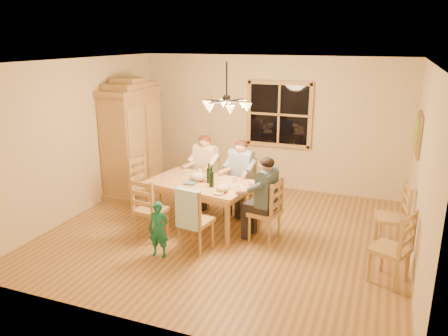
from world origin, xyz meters
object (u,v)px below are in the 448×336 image
at_px(armoire, 133,142).
at_px(child, 159,230).
at_px(dining_table, 201,188).
at_px(adult_slate_man, 265,189).
at_px(chair_far_left, 205,190).
at_px(chair_near_left, 151,219).
at_px(chair_spare_front, 389,260).
at_px(wine_bottle_b, 212,177).
at_px(chair_far_right, 240,197).
at_px(chair_end_left, 147,195).
at_px(chair_near_right, 196,230).
at_px(adult_plaid_man, 241,168).
at_px(chair_end_right, 264,221).
at_px(chair_spare_back, 390,227).
at_px(chandelier, 227,105).
at_px(adult_woman, 205,162).
at_px(wine_bottle_a, 209,173).

xyz_separation_m(armoire, child, (1.79, -2.23, -0.64)).
distance_m(dining_table, adult_slate_man, 1.18).
bearing_deg(child, chair_far_left, 87.16).
bearing_deg(chair_near_left, chair_spare_front, 7.69).
bearing_deg(dining_table, wine_bottle_b, -33.70).
height_order(chair_far_right, chair_end_left, same).
height_order(chair_far_left, chair_near_right, same).
distance_m(adult_plaid_man, wine_bottle_b, 0.93).
xyz_separation_m(chair_far_left, chair_end_right, (1.44, -1.03, 0.00)).
distance_m(chair_near_left, chair_spare_back, 3.65).
relative_size(armoire, wine_bottle_b, 6.97).
bearing_deg(chair_near_right, chair_near_left, -180.00).
bearing_deg(chandelier, adult_plaid_man, 94.58).
relative_size(chair_far_right, chair_spare_back, 1.00).
xyz_separation_m(chandelier, adult_slate_man, (0.63, -0.01, -1.24)).
distance_m(chair_near_left, adult_woman, 1.67).
bearing_deg(chair_near_left, chair_spare_back, 24.90).
height_order(adult_slate_man, wine_bottle_a, adult_slate_man).
xyz_separation_m(chair_near_left, chair_end_right, (1.69, 0.53, 0.00)).
height_order(chandelier, chair_far_right, chandelier).
bearing_deg(chair_spare_front, child, 122.04).
bearing_deg(adult_slate_man, chair_spare_back, -66.67).
bearing_deg(chair_near_left, chair_far_right, 64.80).
relative_size(adult_woman, wine_bottle_b, 2.65).
distance_m(adult_plaid_man, wine_bottle_a, 0.80).
bearing_deg(armoire, chair_end_left, -47.14).
relative_size(chair_far_right, chair_near_right, 1.00).
distance_m(chair_far_left, chair_end_right, 1.77).
relative_size(chair_far_right, adult_slate_man, 1.13).
distance_m(wine_bottle_a, child, 1.35).
relative_size(chair_end_left, adult_plaid_man, 1.13).
distance_m(adult_woman, child, 2.13).
xyz_separation_m(chair_end_right, child, (-1.26, -1.05, 0.11)).
bearing_deg(adult_woman, armoire, 3.76).
relative_size(chair_far_left, chair_far_right, 1.00).
bearing_deg(chair_far_right, armoire, 2.58).
height_order(chair_end_right, chair_spare_back, same).
bearing_deg(armoire, chair_far_right, -6.43).
relative_size(chandelier, chair_far_right, 0.78).
xyz_separation_m(adult_woman, adult_slate_man, (1.44, -1.03, 0.00)).
relative_size(chair_near_right, child, 1.20).
bearing_deg(chair_spare_front, adult_woman, 87.21).
height_order(chair_far_right, chair_spare_front, same).
bearing_deg(chair_near_right, adult_slate_man, 46.74).
bearing_deg(wine_bottle_a, chair_end_right, -9.82).
height_order(dining_table, chair_near_right, chair_near_right).
bearing_deg(armoire, adult_woman, -5.24).
bearing_deg(wine_bottle_a, adult_woman, 117.25).
relative_size(chair_end_right, adult_plaid_man, 1.13).
xyz_separation_m(chandelier, chair_far_right, (-0.07, 0.91, -1.77)).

